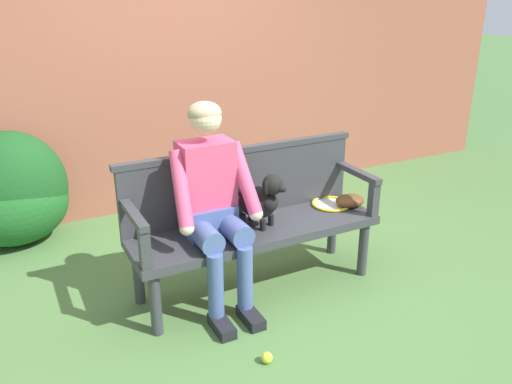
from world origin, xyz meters
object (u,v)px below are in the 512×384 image
(baseball_glove, at_px, (350,201))
(dog_on_bench, at_px, (261,199))
(garden_bench, at_px, (256,235))
(tennis_ball, at_px, (267,358))
(tennis_racket, at_px, (330,202))
(person_seated, at_px, (212,199))

(baseball_glove, bearing_deg, dog_on_bench, -173.51)
(garden_bench, height_order, tennis_ball, garden_bench)
(dog_on_bench, height_order, baseball_glove, dog_on_bench)
(garden_bench, relative_size, baseball_glove, 7.81)
(tennis_racket, height_order, baseball_glove, baseball_glove)
(baseball_glove, bearing_deg, tennis_ball, -139.36)
(person_seated, xyz_separation_m, tennis_racket, (0.99, 0.12, -0.26))
(tennis_ball, bearing_deg, person_seated, 90.64)
(dog_on_bench, distance_m, baseball_glove, 0.75)
(baseball_glove, bearing_deg, person_seated, -172.93)
(tennis_racket, bearing_deg, garden_bench, -171.35)
(garden_bench, distance_m, tennis_racket, 0.68)
(tennis_racket, bearing_deg, person_seated, -173.27)
(garden_bench, bearing_deg, baseball_glove, -0.64)
(garden_bench, xyz_separation_m, dog_on_bench, (0.03, -0.01, 0.25))
(tennis_racket, relative_size, baseball_glove, 2.64)
(baseball_glove, height_order, tennis_ball, baseball_glove)
(person_seated, height_order, baseball_glove, person_seated)
(tennis_ball, bearing_deg, dog_on_bench, 64.72)
(dog_on_bench, bearing_deg, tennis_racket, 9.57)
(tennis_ball, bearing_deg, tennis_racket, 40.48)
(person_seated, distance_m, baseball_glove, 1.12)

